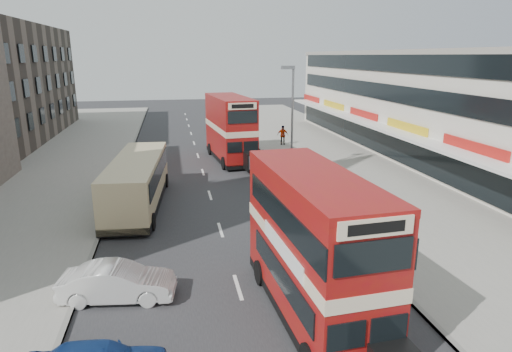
{
  "coord_description": "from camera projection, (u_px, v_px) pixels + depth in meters",
  "views": [
    {
      "loc": [
        -2.27,
        -13.35,
        8.83
      ],
      "look_at": [
        1.22,
        4.54,
        3.81
      ],
      "focal_mm": 30.76,
      "sensor_mm": 36.0,
      "label": 1
    }
  ],
  "objects": [
    {
      "name": "pavement_right",
      "position": [
        347.0,
        164.0,
        36.52
      ],
      "size": [
        12.0,
        90.0,
        0.15
      ],
      "primitive_type": "cube",
      "color": "gray",
      "rests_on": "ground"
    },
    {
      "name": "car_left_front",
      "position": [
        118.0,
        282.0,
        16.27
      ],
      "size": [
        4.36,
        2.01,
        1.38
      ],
      "primitive_type": "imported",
      "rotation": [
        0.0,
        0.0,
        1.44
      ],
      "color": "silver",
      "rests_on": "ground"
    },
    {
      "name": "ground",
      "position": [
        247.0,
        316.0,
        15.4
      ],
      "size": [
        160.0,
        160.0,
        0.0
      ],
      "primitive_type": "plane",
      "color": "#28282B",
      "rests_on": "ground"
    },
    {
      "name": "car_right_b",
      "position": [
        265.0,
        162.0,
        35.45
      ],
      "size": [
        4.02,
        2.16,
        1.07
      ],
      "primitive_type": "imported",
      "rotation": [
        0.0,
        0.0,
        -1.67
      ],
      "color": "#CA4E14",
      "rests_on": "ground"
    },
    {
      "name": "kerb_left",
      "position": [
        122.0,
        175.0,
        33.17
      ],
      "size": [
        0.2,
        90.0,
        0.16
      ],
      "primitive_type": "cube",
      "color": "gray",
      "rests_on": "ground"
    },
    {
      "name": "kerb_right",
      "position": [
        278.0,
        168.0,
        35.43
      ],
      "size": [
        0.2,
        90.0,
        0.16
      ],
      "primitive_type": "cube",
      "color": "gray",
      "rests_on": "ground"
    },
    {
      "name": "coach",
      "position": [
        137.0,
        181.0,
        26.16
      ],
      "size": [
        3.48,
        10.53,
        2.74
      ],
      "rotation": [
        0.0,
        0.0,
        -0.09
      ],
      "color": "black",
      "rests_on": "ground"
    },
    {
      "name": "pavement_left",
      "position": [
        39.0,
        179.0,
        32.08
      ],
      "size": [
        12.0,
        90.0,
        0.15
      ],
      "primitive_type": "cube",
      "color": "gray",
      "rests_on": "ground"
    },
    {
      "name": "road_surface",
      "position": [
        203.0,
        172.0,
        34.32
      ],
      "size": [
        12.0,
        90.0,
        0.01
      ],
      "primitive_type": "cube",
      "color": "#28282B",
      "rests_on": "ground"
    },
    {
      "name": "pedestrian_near",
      "position": [
        316.0,
        171.0,
        30.67
      ],
      "size": [
        0.75,
        0.62,
        1.76
      ],
      "primitive_type": "imported",
      "rotation": [
        0.0,
        0.0,
        3.46
      ],
      "color": "gray",
      "rests_on": "pavement_right"
    },
    {
      "name": "street_lamp",
      "position": [
        291.0,
        112.0,
        32.36
      ],
      "size": [
        1.0,
        0.2,
        8.12
      ],
      "color": "slate",
      "rests_on": "ground"
    },
    {
      "name": "bus_main",
      "position": [
        314.0,
        246.0,
        14.82
      ],
      "size": [
        2.99,
        9.08,
        4.97
      ],
      "rotation": [
        0.0,
        0.0,
        3.2
      ],
      "color": "black",
      "rests_on": "ground"
    },
    {
      "name": "car_right_a",
      "position": [
        290.0,
        181.0,
        29.57
      ],
      "size": [
        4.79,
        2.3,
        1.35
      ],
      "primitive_type": "imported",
      "rotation": [
        0.0,
        0.0,
        -1.48
      ],
      "color": "maroon",
      "rests_on": "ground"
    },
    {
      "name": "commercial_row",
      "position": [
        426.0,
        104.0,
        38.65
      ],
      "size": [
        9.9,
        46.2,
        9.3
      ],
      "color": "beige",
      "rests_on": "ground"
    },
    {
      "name": "cyclist",
      "position": [
        263.0,
        167.0,
        33.2
      ],
      "size": [
        0.8,
        1.9,
        2.0
      ],
      "rotation": [
        0.0,
        0.0,
        -0.09
      ],
      "color": "gray",
      "rests_on": "ground"
    },
    {
      "name": "bus_second",
      "position": [
        230.0,
        128.0,
        37.55
      ],
      "size": [
        3.58,
        9.74,
        5.32
      ],
      "rotation": [
        0.0,
        0.0,
        3.24
      ],
      "color": "black",
      "rests_on": "ground"
    },
    {
      "name": "pedestrian_far",
      "position": [
        283.0,
        135.0,
        44.01
      ],
      "size": [
        1.19,
        0.65,
        1.92
      ],
      "primitive_type": "imported",
      "rotation": [
        0.0,
        0.0,
        -0.17
      ],
      "color": "gray",
      "rests_on": "pavement_right"
    }
  ]
}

